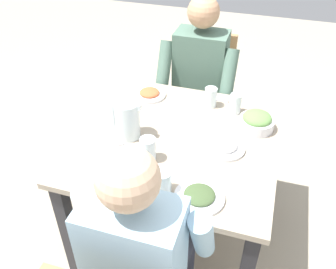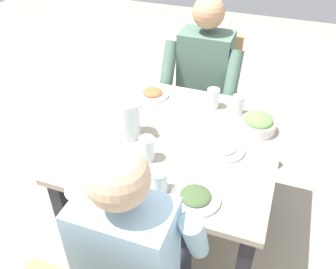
{
  "view_description": "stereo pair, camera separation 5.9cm",
  "coord_description": "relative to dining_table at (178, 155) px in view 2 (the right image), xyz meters",
  "views": [
    {
      "loc": [
        -0.37,
        1.36,
        1.8
      ],
      "look_at": [
        0.05,
        0.02,
        0.73
      ],
      "focal_mm": 38.98,
      "sensor_mm": 36.0,
      "label": 1
    },
    {
      "loc": [
        -0.43,
        1.34,
        1.8
      ],
      "look_at": [
        0.05,
        0.02,
        0.73
      ],
      "focal_mm": 38.98,
      "sensor_mm": 36.0,
      "label": 2
    }
  ],
  "objects": [
    {
      "name": "water_glass_near_left",
      "position": [
        -0.22,
        -0.31,
        0.16
      ],
      "size": [
        0.06,
        0.06,
        0.11
      ],
      "primitive_type": "cylinder",
      "color": "silver",
      "rests_on": "dining_table"
    },
    {
      "name": "plate_fries",
      "position": [
        0.17,
        0.31,
        0.12
      ],
      "size": [
        0.18,
        0.18,
        0.04
      ],
      "color": "white",
      "rests_on": "dining_table"
    },
    {
      "name": "plate_rice_curry",
      "position": [
        0.27,
        -0.33,
        0.12
      ],
      "size": [
        0.18,
        0.18,
        0.04
      ],
      "color": "white",
      "rests_on": "dining_table"
    },
    {
      "name": "water_pitcher",
      "position": [
        0.24,
        0.06,
        0.2
      ],
      "size": [
        0.16,
        0.12,
        0.19
      ],
      "color": "silver",
      "rests_on": "dining_table"
    },
    {
      "name": "plate_dolmas",
      "position": [
        -0.19,
        0.36,
        0.12
      ],
      "size": [
        0.21,
        0.21,
        0.04
      ],
      "color": "white",
      "rests_on": "dining_table"
    },
    {
      "name": "plate_yoghurt",
      "position": [
        -0.23,
        0.02,
        0.13
      ],
      "size": [
        0.2,
        0.2,
        0.06
      ],
      "color": "white",
      "rests_on": "dining_table"
    },
    {
      "name": "salad_bowl",
      "position": [
        -0.35,
        -0.2,
        0.15
      ],
      "size": [
        0.18,
        0.18,
        0.09
      ],
      "color": "white",
      "rests_on": "dining_table"
    },
    {
      "name": "ground_plane",
      "position": [
        0.0,
        0.0,
        -0.6
      ],
      "size": [
        8.0,
        8.0,
        0.0
      ],
      "primitive_type": "plane",
      "color": "#9E937F"
    },
    {
      "name": "knife_near",
      "position": [
        -0.2,
        0.4,
        0.11
      ],
      "size": [
        0.18,
        0.08,
        0.01
      ],
      "primitive_type": "cube",
      "rotation": [
        0.0,
        0.0,
        0.33
      ],
      "color": "silver",
      "rests_on": "dining_table"
    },
    {
      "name": "fork_far",
      "position": [
        0.11,
        0.4,
        0.11
      ],
      "size": [
        0.17,
        0.05,
        0.01
      ],
      "primitive_type": "cube",
      "rotation": [
        0.0,
        0.0,
        -0.16
      ],
      "color": "silver",
      "rests_on": "dining_table"
    },
    {
      "name": "dining_table",
      "position": [
        0.0,
        0.0,
        0.0
      ],
      "size": [
        0.96,
        0.96,
        0.71
      ],
      "color": "gray",
      "rests_on": "ground_plane"
    },
    {
      "name": "water_glass_near_right",
      "position": [
        0.09,
        0.19,
        0.16
      ],
      "size": [
        0.07,
        0.07,
        0.11
      ],
      "primitive_type": "cylinder",
      "color": "silver",
      "rests_on": "dining_table"
    },
    {
      "name": "diner_near",
      "position": [
        0.06,
        -0.61,
        0.06
      ],
      "size": [
        0.48,
        0.53,
        1.19
      ],
      "color": "#4C6B5B",
      "rests_on": "ground_plane"
    },
    {
      "name": "knife_far",
      "position": [
        0.29,
        -0.37,
        0.11
      ],
      "size": [
        0.19,
        0.04,
        0.01
      ],
      "primitive_type": "cube",
      "rotation": [
        0.0,
        0.0,
        -0.13
      ],
      "color": "silver",
      "rests_on": "dining_table"
    },
    {
      "name": "chair_near",
      "position": [
        0.06,
        -0.82,
        -0.09
      ],
      "size": [
        0.4,
        0.4,
        0.89
      ],
      "color": "#997047",
      "rests_on": "ground_plane"
    },
    {
      "name": "diner_far",
      "position": [
        -0.05,
        0.61,
        0.06
      ],
      "size": [
        0.48,
        0.53,
        1.19
      ],
      "color": "#9EC6E0",
      "rests_on": "ground_plane"
    },
    {
      "name": "water_glass_center",
      "position": [
        -0.09,
        -0.33,
        0.16
      ],
      "size": [
        0.07,
        0.07,
        0.11
      ],
      "primitive_type": "cylinder",
      "color": "silver",
      "rests_on": "dining_table"
    },
    {
      "name": "water_glass_by_pitcher",
      "position": [
        -0.04,
        0.37,
        0.16
      ],
      "size": [
        0.08,
        0.08,
        0.11
      ],
      "primitive_type": "cylinder",
      "color": "silver",
      "rests_on": "dining_table"
    },
    {
      "name": "fork_near",
      "position": [
        -0.09,
        -0.4,
        0.11
      ],
      "size": [
        0.17,
        0.03,
        0.01
      ],
      "primitive_type": "cube",
      "rotation": [
        0.0,
        0.0,
        0.01
      ],
      "color": "silver",
      "rests_on": "dining_table"
    },
    {
      "name": "salt_shaker",
      "position": [
        0.22,
        0.18,
        0.13
      ],
      "size": [
        0.03,
        0.03,
        0.05
      ],
      "color": "white",
      "rests_on": "dining_table"
    }
  ]
}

